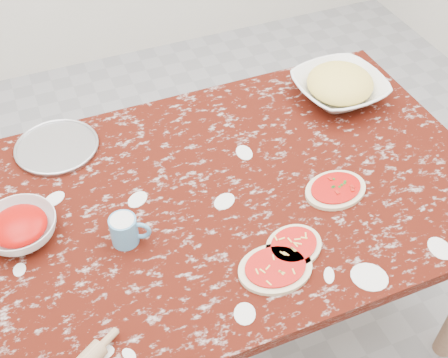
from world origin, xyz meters
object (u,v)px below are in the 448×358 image
pizza_tray (57,147)px  sauce_bowl (20,229)px  worktable (224,209)px  flour_mug (125,230)px  cheese_bowl (339,88)px

pizza_tray → sauce_bowl: (-0.16, -0.33, 0.03)m
pizza_tray → worktable: bearing=-41.7°
flour_mug → cheese_bowl: bearing=21.6°
worktable → flour_mug: size_ratio=14.76×
sauce_bowl → cheese_bowl: size_ratio=0.66×
sauce_bowl → cheese_bowl: 1.15m
worktable → cheese_bowl: cheese_bowl is taller
pizza_tray → cheese_bowl: size_ratio=0.84×
worktable → flour_mug: flour_mug is taller
worktable → cheese_bowl: (0.55, 0.27, 0.12)m
sauce_bowl → cheese_bowl: cheese_bowl is taller
worktable → sauce_bowl: sauce_bowl is taller
cheese_bowl → pizza_tray: bearing=173.7°
pizza_tray → sauce_bowl: sauce_bowl is taller
pizza_tray → flour_mug: bearing=-76.8°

